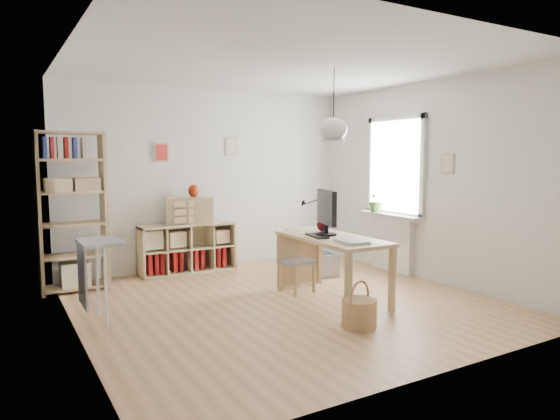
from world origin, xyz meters
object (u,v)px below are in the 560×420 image
cube_shelf (185,252)px  drawer_chest (190,210)px  tall_bookshelf (71,205)px  chair (294,259)px  desk (332,245)px  storage_chest (311,260)px  monitor (326,210)px

cube_shelf → drawer_chest: (0.07, -0.04, 0.61)m
tall_bookshelf → chair: tall_bookshelf is taller
desk → drawer_chest: size_ratio=2.24×
cube_shelf → storage_chest: bearing=-36.0°
tall_bookshelf → storage_chest: bearing=-14.7°
tall_bookshelf → drawer_chest: (1.64, 0.24, -0.18)m
desk → drawer_chest: drawer_chest is taller
storage_chest → drawer_chest: (-1.42, 1.04, 0.69)m
desk → storage_chest: 1.32m
cube_shelf → drawer_chest: size_ratio=2.09×
drawer_chest → chair: bearing=-43.6°
desk → chair: (-0.20, 0.53, -0.24)m
tall_bookshelf → monitor: bearing=-35.0°
cube_shelf → tall_bookshelf: size_ratio=0.70×
cube_shelf → tall_bookshelf: 1.77m
cube_shelf → chair: bearing=-64.3°
desk → monitor: monitor is taller
desk → tall_bookshelf: tall_bookshelf is taller
chair → tall_bookshelf: bearing=139.6°
drawer_chest → desk: bearing=-44.4°
monitor → drawer_chest: bearing=133.4°
chair → monitor: bearing=-71.3°
desk → tall_bookshelf: (-2.59, 1.95, 0.43)m
monitor → drawer_chest: size_ratio=0.90×
monitor → drawer_chest: (-0.96, 2.06, -0.14)m
cube_shelf → chair: 1.90m
storage_chest → monitor: size_ratio=1.30×
cube_shelf → drawer_chest: 0.62m
drawer_chest → cube_shelf: bearing=172.6°
storage_chest → monitor: monitor is taller
monitor → cube_shelf: bearing=134.6°
tall_bookshelf → storage_chest: size_ratio=2.55×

